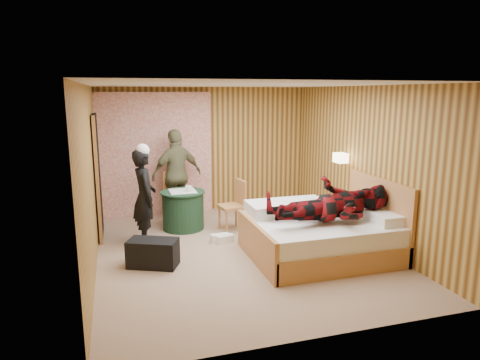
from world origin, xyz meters
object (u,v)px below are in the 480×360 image
object	(u,v)px
woman_standing	(144,197)
man_on_bed	(333,194)
nightstand	(340,219)
round_table	(183,210)
man_at_table	(177,175)
chair_far	(176,192)
bed	(322,234)
chair_near	(236,201)
duffel_bag	(153,253)
wall_lamp	(341,158)

from	to	relation	value
woman_standing	man_on_bed	size ratio (longest dim) A/B	0.87
nightstand	round_table	bearing A→B (deg)	157.62
man_at_table	nightstand	bearing A→B (deg)	127.09
chair_far	man_on_bed	distance (m)	3.29
nightstand	round_table	world-z (taller)	round_table
bed	nightstand	world-z (taller)	bed
chair_far	chair_near	xyz separation A→B (m)	(0.90, -0.95, -0.02)
chair_far	bed	bearing A→B (deg)	-74.70
round_table	duffel_bag	bearing A→B (deg)	-113.50
wall_lamp	round_table	size ratio (longest dim) A/B	0.33
wall_lamp	nightstand	bearing A→B (deg)	-106.73
chair_far	chair_near	bearing A→B (deg)	-67.39
chair_far	wall_lamp	bearing A→B (deg)	-51.27
nightstand	woman_standing	world-z (taller)	woman_standing
bed	chair_near	world-z (taller)	bed
bed	chair_near	distance (m)	1.77
chair_near	woman_standing	size ratio (longest dim) A/B	0.58
chair_near	man_at_table	world-z (taller)	man_at_table
wall_lamp	nightstand	size ratio (longest dim) A/B	0.49
bed	chair_near	bearing A→B (deg)	120.85
nightstand	chair_far	distance (m)	3.07
round_table	wall_lamp	bearing A→B (deg)	-19.25
bed	man_on_bed	world-z (taller)	man_on_bed
chair_near	duffel_bag	xyz separation A→B (m)	(-1.55, -1.23, -0.33)
woman_standing	chair_near	bearing A→B (deg)	-87.86
wall_lamp	duffel_bag	xyz separation A→B (m)	(-3.26, -0.66, -1.11)
bed	man_on_bed	xyz separation A→B (m)	(0.03, -0.23, 0.67)
nightstand	man_at_table	world-z (taller)	man_at_table
bed	man_on_bed	distance (m)	0.71
nightstand	chair_near	distance (m)	1.83
duffel_bag	man_at_table	xyz separation A→B (m)	(0.68, 2.21, 0.67)
chair_near	duffel_bag	bearing A→B (deg)	-59.74
chair_far	man_on_bed	size ratio (longest dim) A/B	0.53
chair_near	woman_standing	xyz separation A→B (m)	(-1.57, -0.24, 0.25)
nightstand	wall_lamp	bearing A→B (deg)	73.27
duffel_bag	man_on_bed	xyz separation A→B (m)	(2.48, -0.51, 0.80)
nightstand	man_at_table	bearing A→B (deg)	146.18
duffel_bag	man_at_table	bearing A→B (deg)	97.06
woman_standing	chair_far	bearing A→B (deg)	-35.82
round_table	man_on_bed	xyz separation A→B (m)	(1.80, -2.07, 0.64)
wall_lamp	nightstand	world-z (taller)	wall_lamp
man_at_table	man_on_bed	xyz separation A→B (m)	(1.80, -2.72, 0.13)
round_table	duffel_bag	world-z (taller)	round_table
round_table	woman_standing	distance (m)	0.99
nightstand	duffel_bag	xyz separation A→B (m)	(-3.21, -0.51, -0.07)
woman_standing	wall_lamp	bearing A→B (deg)	-102.31
chair_far	chair_near	size ratio (longest dim) A/B	1.04
woman_standing	man_at_table	size ratio (longest dim) A/B	0.89
round_table	man_at_table	size ratio (longest dim) A/B	0.45
bed	duffel_bag	bearing A→B (deg)	173.50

